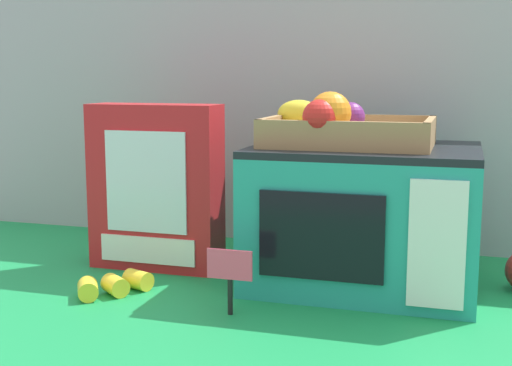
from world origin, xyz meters
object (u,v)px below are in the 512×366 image
toy_microwave (364,216)px  price_sign (230,272)px  food_groups_crate (340,129)px  loose_toy_banana (114,285)px  cookie_set_box (156,187)px

toy_microwave → price_sign: toy_microwave is taller
toy_microwave → food_groups_crate: 0.15m
price_sign → loose_toy_banana: price_sign is taller
price_sign → loose_toy_banana: (-0.21, 0.04, -0.05)m
toy_microwave → price_sign: bearing=-127.8°
cookie_set_box → loose_toy_banana: size_ratio=2.54×
loose_toy_banana → cookie_set_box: bearing=90.5°
food_groups_crate → price_sign: 0.31m
cookie_set_box → food_groups_crate: bearing=0.6°
toy_microwave → loose_toy_banana: 0.43m
food_groups_crate → price_sign: (-0.12, -0.21, -0.20)m
food_groups_crate → cookie_set_box: bearing=-179.4°
cookie_set_box → loose_toy_banana: cookie_set_box is taller
toy_microwave → loose_toy_banana: toy_microwave is taller
price_sign → loose_toy_banana: size_ratio=0.84×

